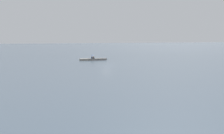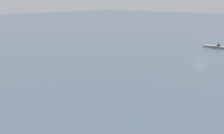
% 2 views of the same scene
% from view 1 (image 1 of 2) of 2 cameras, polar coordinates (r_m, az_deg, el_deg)
% --- Properties ---
extents(ground_plane, '(500.00, 500.00, 0.00)m').
position_cam_1_polar(ground_plane, '(74.98, -1.13, 0.38)').
color(ground_plane, '#475666').
extents(seawall_pier, '(8.78, 1.88, 0.61)m').
position_cam_1_polar(seawall_pier, '(90.66, -3.90, 1.58)').
color(seawall_pier, gray).
rests_on(seawall_pier, ground_plane).
extents(person_seated_brown_left, '(0.43, 0.63, 0.73)m').
position_cam_1_polar(person_seated_brown_left, '(90.49, -3.78, 1.93)').
color(person_seated_brown_left, '#1E2333').
rests_on(person_seated_brown_left, seawall_pier).
extents(person_seated_blue_right, '(0.43, 0.63, 0.73)m').
position_cam_1_polar(person_seated_blue_right, '(90.52, -4.15, 1.93)').
color(person_seated_blue_right, '#1E2333').
rests_on(person_seated_blue_right, seawall_pier).
extents(umbrella_open_navy, '(1.15, 1.15, 1.26)m').
position_cam_1_polar(umbrella_open_navy, '(90.54, -3.99, 2.47)').
color(umbrella_open_navy, black).
rests_on(umbrella_open_navy, seawall_pier).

